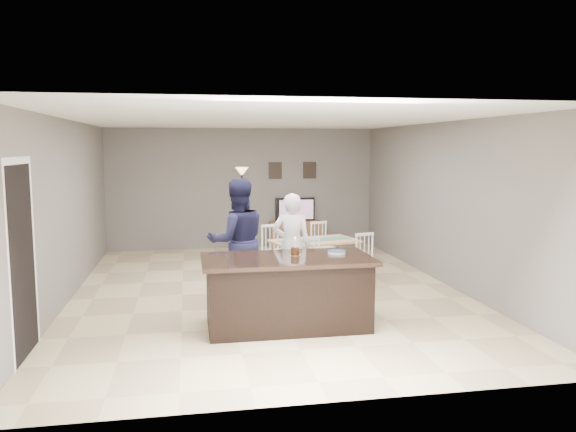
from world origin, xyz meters
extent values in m
plane|color=#CAB281|center=(0.00, 0.00, 0.00)|extent=(8.00, 8.00, 0.00)
plane|color=slate|center=(0.00, 4.00, 1.35)|extent=(6.00, 0.00, 6.00)
plane|color=slate|center=(0.00, -4.00, 1.35)|extent=(6.00, 0.00, 6.00)
plane|color=slate|center=(-3.00, 0.00, 1.35)|extent=(0.00, 8.00, 8.00)
plane|color=slate|center=(3.00, 0.00, 1.35)|extent=(0.00, 8.00, 8.00)
plane|color=white|center=(0.00, 0.00, 2.70)|extent=(8.00, 8.00, 0.00)
cube|color=black|center=(0.00, -1.80, 0.42)|extent=(2.00, 1.00, 0.85)
cube|color=black|center=(0.00, -1.80, 0.88)|extent=(2.15, 1.10, 0.05)
cube|color=brown|center=(1.20, 3.77, 0.30)|extent=(1.20, 0.40, 0.60)
imported|color=black|center=(1.20, 3.84, 0.86)|extent=(0.91, 0.12, 0.53)
plane|color=#FF611C|center=(1.20, 3.76, 0.87)|extent=(0.78, 0.00, 0.78)
cube|color=black|center=(0.75, 3.98, 1.75)|extent=(0.30, 0.02, 0.38)
cube|color=black|center=(1.55, 3.98, 1.75)|extent=(0.30, 0.02, 0.38)
plane|color=black|center=(-2.99, -2.30, 1.05)|extent=(0.00, 2.10, 2.10)
plane|color=white|center=(-2.99, -2.30, 2.14)|extent=(0.00, 1.02, 1.02)
imported|color=silver|center=(0.31, -0.45, 0.80)|extent=(0.67, 0.53, 1.60)
imported|color=#161632|center=(-0.52, -0.57, 0.92)|extent=(0.97, 0.80, 1.83)
cylinder|color=gold|center=(0.12, -1.69, 0.90)|extent=(0.15, 0.15, 0.00)
cylinder|color=#391E0F|center=(0.12, -1.69, 0.95)|extent=(0.11, 0.11, 0.10)
cylinder|color=white|center=(0.12, -1.69, 1.06)|extent=(0.02, 0.02, 0.11)
sphere|color=#FFBF4C|center=(0.12, -1.69, 1.12)|extent=(0.02, 0.02, 0.02)
cylinder|color=white|center=(0.68, -1.67, 0.91)|extent=(0.23, 0.23, 0.01)
cylinder|color=white|center=(0.68, -1.67, 0.92)|extent=(0.23, 0.23, 0.01)
cylinder|color=white|center=(0.68, -1.67, 0.93)|extent=(0.23, 0.23, 0.01)
cylinder|color=#2D508B|center=(0.68, -1.67, 0.94)|extent=(0.24, 0.24, 0.00)
cube|color=tan|center=(0.93, 0.68, 0.66)|extent=(1.62, 1.16, 0.04)
cylinder|color=tan|center=(0.38, 0.19, 0.32)|extent=(0.05, 0.05, 0.65)
cylinder|color=tan|center=(1.47, 1.18, 0.32)|extent=(0.05, 0.05, 0.65)
cube|color=#3D6D56|center=(0.93, 0.68, 0.69)|extent=(1.31, 0.63, 0.01)
cube|color=silver|center=(0.60, -0.06, 0.41)|extent=(0.46, 0.45, 0.04)
cylinder|color=silver|center=(0.49, -0.24, 0.20)|extent=(0.03, 0.03, 0.39)
cylinder|color=silver|center=(0.72, 0.12, 0.20)|extent=(0.03, 0.03, 0.39)
cube|color=silver|center=(0.65, -0.22, 0.86)|extent=(0.34, 0.11, 0.05)
cube|color=silver|center=(1.57, 0.20, 0.41)|extent=(0.46, 0.45, 0.04)
cylinder|color=silver|center=(1.46, 0.02, 0.20)|extent=(0.03, 0.03, 0.39)
cylinder|color=silver|center=(1.68, 0.38, 0.20)|extent=(0.03, 0.03, 0.39)
cube|color=silver|center=(1.61, 0.04, 0.86)|extent=(0.34, 0.11, 0.05)
cube|color=silver|center=(0.28, 1.17, 0.41)|extent=(0.46, 0.45, 0.04)
cylinder|color=silver|center=(0.39, 1.35, 0.20)|extent=(0.03, 0.03, 0.39)
cylinder|color=silver|center=(0.17, 0.99, 0.20)|extent=(0.03, 0.03, 0.39)
cube|color=silver|center=(0.24, 1.33, 0.86)|extent=(0.34, 0.11, 0.05)
cube|color=silver|center=(1.25, 1.43, 0.41)|extent=(0.46, 0.45, 0.04)
cylinder|color=silver|center=(1.36, 1.61, 0.20)|extent=(0.03, 0.03, 0.39)
cylinder|color=silver|center=(1.13, 1.25, 0.20)|extent=(0.03, 0.03, 0.39)
cube|color=silver|center=(1.20, 1.59, 0.86)|extent=(0.34, 0.11, 0.05)
cylinder|color=black|center=(-0.10, 3.10, 0.01)|extent=(0.28, 0.28, 0.03)
cylinder|color=black|center=(-0.10, 3.10, 0.88)|extent=(0.04, 0.04, 1.71)
cone|color=#F4C686|center=(-0.10, 3.10, 1.77)|extent=(0.28, 0.28, 0.18)
camera|label=1|loc=(-1.21, -8.66, 2.28)|focal=35.00mm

